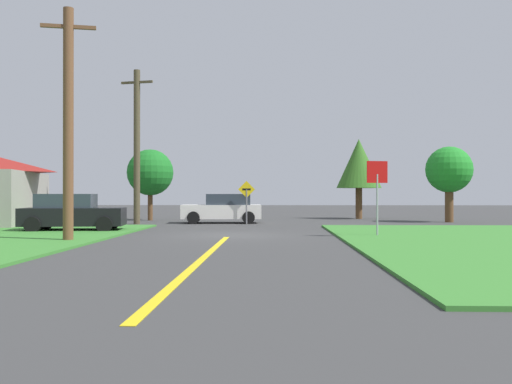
# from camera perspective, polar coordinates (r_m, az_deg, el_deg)

# --- Properties ---
(ground_plane) EXTENTS (120.00, 120.00, 0.00)m
(ground_plane) POSITION_cam_1_polar(r_m,az_deg,el_deg) (21.83, -2.81, -4.45)
(ground_plane) COLOR #3B3B3B
(lane_stripe_center) EXTENTS (0.20, 14.00, 0.01)m
(lane_stripe_center) POSITION_cam_1_polar(r_m,az_deg,el_deg) (13.90, -5.53, -6.84)
(lane_stripe_center) COLOR yellow
(lane_stripe_center) RESTS_ON ground
(stop_sign) EXTENTS (0.80, 0.22, 2.85)m
(stop_sign) POSITION_cam_1_polar(r_m,az_deg,el_deg) (21.27, 12.30, 0.92)
(stop_sign) COLOR #9EA0A8
(stop_sign) RESTS_ON ground
(parked_car_near_building) EXTENTS (4.43, 2.33, 1.62)m
(parked_car_near_building) POSITION_cam_1_polar(r_m,az_deg,el_deg) (25.14, -18.36, -2.05)
(parked_car_near_building) COLOR black
(parked_car_near_building) RESTS_ON ground
(car_approaching_junction) EXTENTS (4.52, 2.46, 1.62)m
(car_approaching_junction) POSITION_cam_1_polar(r_m,az_deg,el_deg) (31.04, -3.40, -1.70)
(car_approaching_junction) COLOR white
(car_approaching_junction) RESTS_ON ground
(utility_pole_near) EXTENTS (1.78, 0.52, 7.88)m
(utility_pole_near) POSITION_cam_1_polar(r_m,az_deg,el_deg) (19.89, -18.67, 6.78)
(utility_pole_near) COLOR brown
(utility_pole_near) RESTS_ON ground
(utility_pole_mid) EXTENTS (1.79, 0.48, 8.28)m
(utility_pole_mid) POSITION_cam_1_polar(r_m,az_deg,el_deg) (30.61, -12.10, 4.69)
(utility_pole_mid) COLOR #4D432E
(utility_pole_mid) RESTS_ON ground
(direction_sign) EXTENTS (0.91, 0.08, 2.32)m
(direction_sign) POSITION_cam_1_polar(r_m,az_deg,el_deg) (29.80, -0.98, -0.55)
(direction_sign) COLOR slate
(direction_sign) RESTS_ON ground
(oak_tree_left) EXTENTS (2.83, 2.83, 4.36)m
(oak_tree_left) POSITION_cam_1_polar(r_m,az_deg,el_deg) (34.76, -10.77, 1.96)
(oak_tree_left) COLOR brown
(oak_tree_left) RESTS_ON ground
(pine_tree_center) EXTENTS (2.64, 2.64, 4.34)m
(pine_tree_center) POSITION_cam_1_polar(r_m,az_deg,el_deg) (33.76, 19.16, 2.11)
(pine_tree_center) COLOR brown
(pine_tree_center) RESTS_ON ground
(oak_tree_right) EXTENTS (2.91, 2.91, 5.22)m
(oak_tree_right) POSITION_cam_1_polar(r_m,az_deg,el_deg) (36.95, 10.48, 2.84)
(oak_tree_right) COLOR brown
(oak_tree_right) RESTS_ON ground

